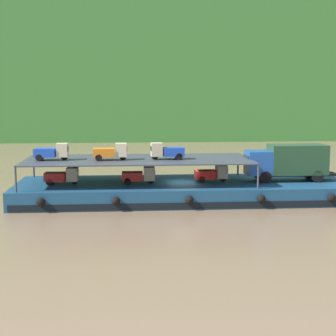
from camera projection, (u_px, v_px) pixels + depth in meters
name	position (u px, v px, depth m)	size (l,w,h in m)	color
ground_plane	(183.00, 199.00, 43.20)	(400.00, 400.00, 0.00)	#7F664C
hillside_far_bank	(149.00, 52.00, 108.06)	(133.36, 31.78, 31.94)	#387533
cargo_barge	(183.00, 191.00, 43.07)	(27.91, 8.86, 1.50)	navy
covered_lorry	(288.00, 161.00, 43.32)	(7.87, 2.34, 3.10)	#1E4C99
cargo_rack	(138.00, 160.00, 42.43)	(18.71, 7.53, 2.00)	#383D47
mini_truck_lower_stern	(62.00, 176.00, 41.70)	(2.79, 1.28, 1.38)	red
mini_truck_lower_aft	(139.00, 175.00, 42.05)	(2.75, 1.22, 1.38)	red
mini_truck_lower_mid	(212.00, 174.00, 43.05)	(2.80, 1.30, 1.38)	red
mini_truck_upper_stern	(52.00, 152.00, 41.41)	(2.74, 1.21, 1.38)	#1E47B7
mini_truck_upper_mid	(111.00, 152.00, 41.46)	(2.76, 1.23, 1.38)	orange
mini_truck_upper_fore	(167.00, 151.00, 41.97)	(2.79, 1.30, 1.38)	#1E47B7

